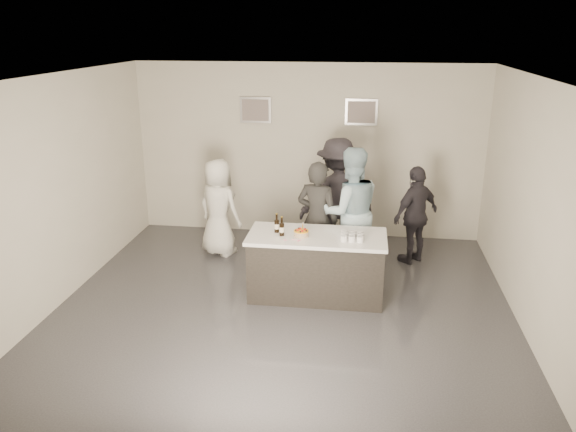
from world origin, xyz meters
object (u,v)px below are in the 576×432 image
(person_guest_left, at_px, (219,207))
(person_guest_right, at_px, (416,215))
(person_main_blue, at_px, (350,212))
(beer_bottle_b, at_px, (282,226))
(cake, at_px, (301,233))
(person_main_black, at_px, (317,219))
(beer_bottle_a, at_px, (277,223))
(person_guest_back, at_px, (337,197))
(bar_counter, at_px, (316,266))

(person_guest_left, distance_m, person_guest_right, 3.13)
(person_main_blue, bearing_deg, beer_bottle_b, 30.30)
(cake, height_order, person_main_black, person_main_black)
(cake, distance_m, beer_bottle_a, 0.37)
(person_guest_right, distance_m, person_guest_back, 1.27)
(beer_bottle_b, height_order, person_guest_right, person_guest_right)
(bar_counter, height_order, person_main_black, person_main_black)
(person_main_black, bearing_deg, person_guest_right, -138.34)
(cake, bearing_deg, person_guest_right, 42.60)
(person_main_blue, xyz_separation_m, person_guest_right, (1.01, 0.57, -0.19))
(cake, xyz_separation_m, person_guest_left, (-1.50, 1.40, -0.15))
(beer_bottle_a, xyz_separation_m, person_guest_left, (-1.15, 1.29, -0.24))
(person_guest_left, relative_size, person_guest_back, 0.83)
(beer_bottle_a, height_order, beer_bottle_b, same)
(bar_counter, height_order, person_guest_back, person_guest_back)
(person_main_black, height_order, person_guest_right, person_main_black)
(bar_counter, distance_m, person_guest_left, 2.19)
(bar_counter, distance_m, person_main_blue, 1.08)
(person_guest_back, bearing_deg, cake, 56.38)
(person_guest_right, relative_size, person_guest_back, 0.82)
(beer_bottle_a, distance_m, person_guest_back, 1.78)
(bar_counter, xyz_separation_m, cake, (-0.21, -0.07, 0.49))
(bar_counter, distance_m, beer_bottle_a, 0.80)
(person_main_black, distance_m, person_guest_left, 1.74)
(beer_bottle_b, relative_size, person_guest_back, 0.14)
(beer_bottle_a, bearing_deg, beer_bottle_b, -53.86)
(person_guest_back, bearing_deg, person_guest_right, 148.26)
(beer_bottle_a, distance_m, person_guest_right, 2.43)
(person_guest_left, bearing_deg, beer_bottle_b, 157.42)
(person_guest_right, bearing_deg, cake, -0.88)
(bar_counter, xyz_separation_m, person_guest_left, (-1.71, 1.32, 0.34))
(beer_bottle_b, distance_m, person_main_blue, 1.29)
(cake, bearing_deg, beer_bottle_a, 162.98)
(beer_bottle_b, xyz_separation_m, person_guest_back, (0.65, 1.74, -0.08))
(person_main_black, relative_size, person_guest_back, 0.91)
(beer_bottle_a, distance_m, person_main_black, 0.88)
(person_main_blue, distance_m, person_guest_left, 2.18)
(beer_bottle_a, bearing_deg, person_guest_right, 35.14)
(bar_counter, distance_m, person_guest_right, 2.04)
(bar_counter, relative_size, cake, 9.28)
(person_main_blue, bearing_deg, person_guest_right, -167.16)
(person_guest_back, bearing_deg, person_main_black, 54.07)
(person_guest_left, xyz_separation_m, person_guest_right, (3.13, 0.10, -0.01))
(beer_bottle_a, xyz_separation_m, person_main_black, (0.49, 0.72, -0.16))
(beer_bottle_a, relative_size, person_guest_right, 0.17)
(beer_bottle_b, distance_m, person_guest_left, 1.89)
(bar_counter, height_order, beer_bottle_b, beer_bottle_b)
(person_main_blue, bearing_deg, person_guest_left, -29.16)
(person_guest_left, xyz_separation_m, person_guest_back, (1.89, 0.33, 0.16))
(bar_counter, relative_size, beer_bottle_b, 7.15)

